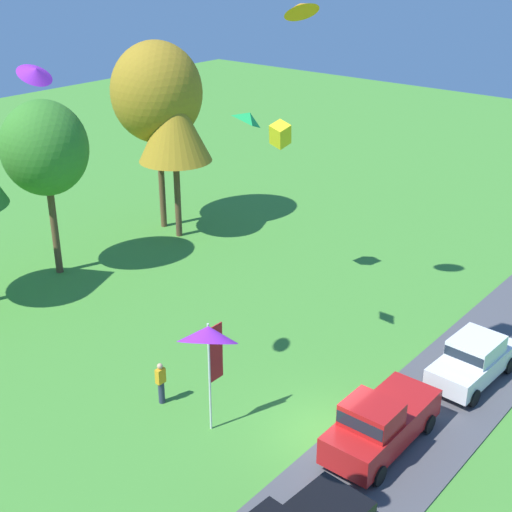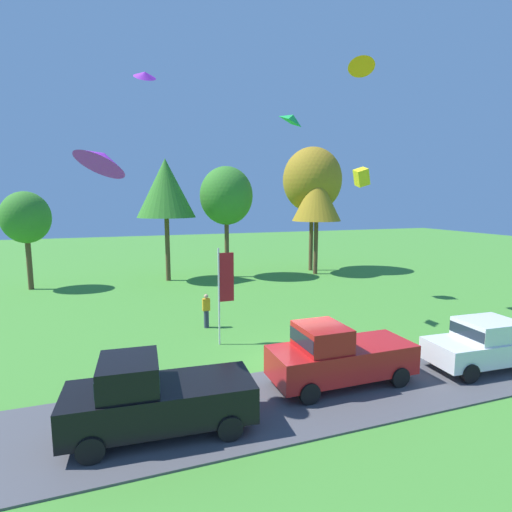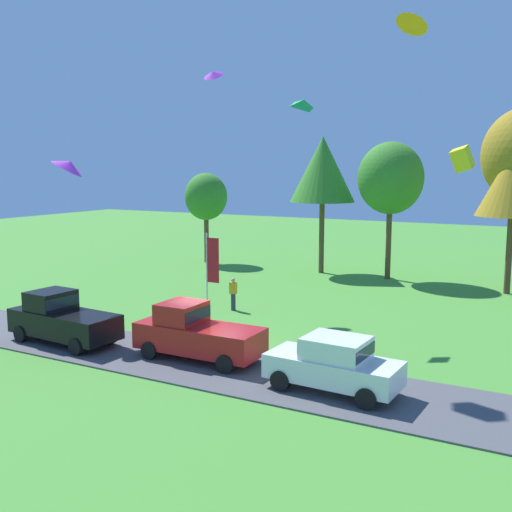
{
  "view_description": "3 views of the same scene",
  "coord_description": "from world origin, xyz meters",
  "px_view_note": "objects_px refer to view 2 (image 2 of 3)",
  "views": [
    {
      "loc": [
        -17.16,
        -11.13,
        16.03
      ],
      "look_at": [
        2.33,
        5.08,
        4.65
      ],
      "focal_mm": 50.0,
      "sensor_mm": 36.0,
      "label": 1
    },
    {
      "loc": [
        -6.41,
        -13.14,
        6.32
      ],
      "look_at": [
        -0.29,
        4.17,
        3.73
      ],
      "focal_mm": 28.0,
      "sensor_mm": 36.0,
      "label": 2
    },
    {
      "loc": [
        13.21,
        -20.29,
        7.37
      ],
      "look_at": [
        0.14,
        3.75,
        3.3
      ],
      "focal_mm": 42.0,
      "sensor_mm": 36.0,
      "label": 3
    }
  ],
  "objects_px": {
    "kite_delta_trailing_tail": "(102,159)",
    "kite_box_near_flag": "(361,177)",
    "tree_far_left": "(317,197)",
    "kite_delta_over_trees": "(145,74)",
    "tree_right_of_center": "(26,218)",
    "kite_diamond_topmost": "(293,119)",
    "tree_lone_near": "(166,189)",
    "car_pickup_far_end": "(153,396)",
    "car_pickup_by_flagpole": "(337,354)",
    "tree_left_of_center": "(226,196)",
    "flag_banner": "(224,284)",
    "car_sedan_near_entrance": "(486,342)",
    "kite_delta_low_drifter": "(361,64)",
    "person_beside_suv": "(206,310)",
    "tree_center_back": "(312,180)"
  },
  "relations": [
    {
      "from": "tree_lone_near",
      "to": "kite_box_near_flag",
      "type": "relative_size",
      "value": 9.29
    },
    {
      "from": "tree_far_left",
      "to": "kite_delta_over_trees",
      "type": "xyz_separation_m",
      "value": [
        -14.41,
        -9.25,
        5.76
      ]
    },
    {
      "from": "tree_center_back",
      "to": "flag_banner",
      "type": "distance_m",
      "value": 20.47
    },
    {
      "from": "tree_center_back",
      "to": "kite_delta_trailing_tail",
      "type": "height_order",
      "value": "tree_center_back"
    },
    {
      "from": "car_pickup_far_end",
      "to": "kite_delta_over_trees",
      "type": "xyz_separation_m",
      "value": [
        0.94,
        10.55,
        11.23
      ]
    },
    {
      "from": "tree_lone_near",
      "to": "kite_delta_over_trees",
      "type": "distance_m",
      "value": 11.96
    },
    {
      "from": "flag_banner",
      "to": "kite_delta_trailing_tail",
      "type": "relative_size",
      "value": 2.91
    },
    {
      "from": "tree_far_left",
      "to": "tree_right_of_center",
      "type": "bearing_deg",
      "value": 176.34
    },
    {
      "from": "kite_delta_trailing_tail",
      "to": "kite_box_near_flag",
      "type": "bearing_deg",
      "value": 32.45
    },
    {
      "from": "kite_diamond_topmost",
      "to": "tree_right_of_center",
      "type": "bearing_deg",
      "value": 136.44
    },
    {
      "from": "tree_far_left",
      "to": "kite_box_near_flag",
      "type": "distance_m",
      "value": 8.7
    },
    {
      "from": "car_pickup_far_end",
      "to": "kite_diamond_topmost",
      "type": "bearing_deg",
      "value": 45.64
    },
    {
      "from": "car_pickup_far_end",
      "to": "kite_delta_trailing_tail",
      "type": "distance_m",
      "value": 6.68
    },
    {
      "from": "tree_far_left",
      "to": "kite_delta_over_trees",
      "type": "distance_m",
      "value": 18.07
    },
    {
      "from": "car_sedan_near_entrance",
      "to": "kite_delta_low_drifter",
      "type": "height_order",
      "value": "kite_delta_low_drifter"
    },
    {
      "from": "car_pickup_by_flagpole",
      "to": "kite_delta_low_drifter",
      "type": "bearing_deg",
      "value": 53.78
    },
    {
      "from": "tree_right_of_center",
      "to": "car_pickup_far_end",
      "type": "bearing_deg",
      "value": -72.71
    },
    {
      "from": "car_pickup_by_flagpole",
      "to": "tree_left_of_center",
      "type": "relative_size",
      "value": 0.56
    },
    {
      "from": "tree_lone_near",
      "to": "tree_far_left",
      "type": "distance_m",
      "value": 12.39
    },
    {
      "from": "kite_delta_trailing_tail",
      "to": "tree_far_left",
      "type": "bearing_deg",
      "value": 47.72
    },
    {
      "from": "car_pickup_by_flagpole",
      "to": "tree_right_of_center",
      "type": "height_order",
      "value": "tree_right_of_center"
    },
    {
      "from": "kite_diamond_topmost",
      "to": "tree_lone_near",
      "type": "bearing_deg",
      "value": 108.62
    },
    {
      "from": "tree_right_of_center",
      "to": "flag_banner",
      "type": "relative_size",
      "value": 1.62
    },
    {
      "from": "person_beside_suv",
      "to": "tree_right_of_center",
      "type": "relative_size",
      "value": 0.25
    },
    {
      "from": "person_beside_suv",
      "to": "tree_lone_near",
      "type": "xyz_separation_m",
      "value": [
        -0.28,
        12.59,
        6.31
      ]
    },
    {
      "from": "tree_far_left",
      "to": "person_beside_suv",
      "type": "bearing_deg",
      "value": -136.89
    },
    {
      "from": "car_sedan_near_entrance",
      "to": "tree_left_of_center",
      "type": "height_order",
      "value": "tree_left_of_center"
    },
    {
      "from": "car_sedan_near_entrance",
      "to": "kite_box_near_flag",
      "type": "height_order",
      "value": "kite_box_near_flag"
    },
    {
      "from": "person_beside_suv",
      "to": "kite_diamond_topmost",
      "type": "distance_m",
      "value": 10.27
    },
    {
      "from": "flag_banner",
      "to": "tree_right_of_center",
      "type": "bearing_deg",
      "value": 123.92
    },
    {
      "from": "car_pickup_by_flagpole",
      "to": "person_beside_suv",
      "type": "relative_size",
      "value": 2.93
    },
    {
      "from": "car_pickup_far_end",
      "to": "person_beside_suv",
      "type": "bearing_deg",
      "value": 68.74
    },
    {
      "from": "car_pickup_far_end",
      "to": "kite_delta_trailing_tail",
      "type": "bearing_deg",
      "value": 119.51
    },
    {
      "from": "car_pickup_by_flagpole",
      "to": "tree_left_of_center",
      "type": "distance_m",
      "value": 20.98
    },
    {
      "from": "kite_delta_low_drifter",
      "to": "kite_diamond_topmost",
      "type": "bearing_deg",
      "value": -165.0
    },
    {
      "from": "car_pickup_far_end",
      "to": "tree_far_left",
      "type": "relative_size",
      "value": 0.59
    },
    {
      "from": "tree_right_of_center",
      "to": "tree_far_left",
      "type": "bearing_deg",
      "value": -3.66
    },
    {
      "from": "tree_right_of_center",
      "to": "kite_box_near_flag",
      "type": "relative_size",
      "value": 6.8
    },
    {
      "from": "kite_delta_over_trees",
      "to": "kite_diamond_topmost",
      "type": "bearing_deg",
      "value": -23.05
    },
    {
      "from": "kite_diamond_topmost",
      "to": "kite_box_near_flag",
      "type": "distance_m",
      "value": 7.69
    },
    {
      "from": "kite_box_near_flag",
      "to": "kite_delta_low_drifter",
      "type": "height_order",
      "value": "kite_delta_low_drifter"
    },
    {
      "from": "car_pickup_by_flagpole",
      "to": "tree_far_left",
      "type": "relative_size",
      "value": 0.58
    },
    {
      "from": "car_sedan_near_entrance",
      "to": "kite_delta_low_drifter",
      "type": "relative_size",
      "value": 3.16
    },
    {
      "from": "person_beside_suv",
      "to": "tree_center_back",
      "type": "distance_m",
      "value": 19.42
    },
    {
      "from": "kite_diamond_topmost",
      "to": "tree_left_of_center",
      "type": "bearing_deg",
      "value": 88.84
    },
    {
      "from": "tree_lone_near",
      "to": "kite_diamond_topmost",
      "type": "xyz_separation_m",
      "value": [
        4.52,
        -13.4,
        3.01
      ]
    },
    {
      "from": "car_sedan_near_entrance",
      "to": "tree_lone_near",
      "type": "xyz_separation_m",
      "value": [
        -9.07,
        20.93,
        6.15
      ]
    },
    {
      "from": "car_pickup_by_flagpole",
      "to": "car_sedan_near_entrance",
      "type": "height_order",
      "value": "car_pickup_by_flagpole"
    },
    {
      "from": "tree_far_left",
      "to": "tree_lone_near",
      "type": "bearing_deg",
      "value": 173.81
    },
    {
      "from": "tree_far_left",
      "to": "kite_diamond_topmost",
      "type": "relative_size",
      "value": 9.05
    }
  ]
}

